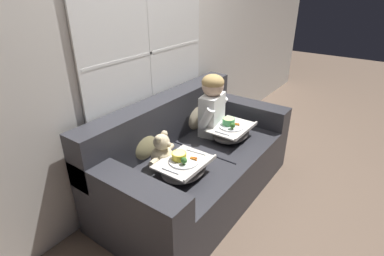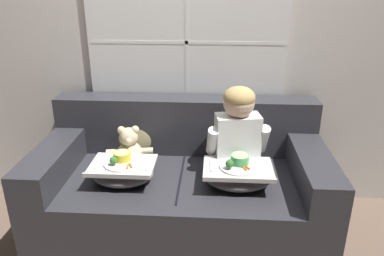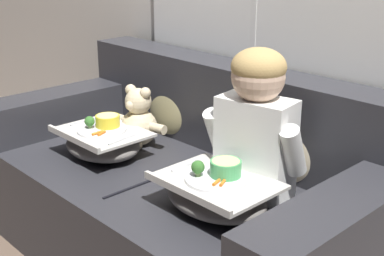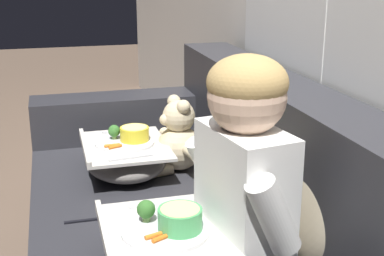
% 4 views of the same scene
% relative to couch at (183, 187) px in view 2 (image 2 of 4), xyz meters
% --- Properties ---
extents(ground_plane, '(14.00, 14.00, 0.00)m').
position_rel_couch_xyz_m(ground_plane, '(0.00, -0.06, -0.33)').
color(ground_plane, brown).
extents(wall_back_with_window, '(8.00, 0.08, 2.60)m').
position_rel_couch_xyz_m(wall_back_with_window, '(0.00, 0.50, 0.97)').
color(wall_back_with_window, beige).
rests_on(wall_back_with_window, ground_plane).
extents(couch, '(1.93, 0.98, 0.90)m').
position_rel_couch_xyz_m(couch, '(0.00, 0.00, 0.00)').
color(couch, '#2D2D33').
rests_on(couch, ground_plane).
extents(throw_pillow_behind_child, '(0.36, 0.17, 0.37)m').
position_rel_couch_xyz_m(throw_pillow_behind_child, '(0.37, 0.25, 0.31)').
color(throw_pillow_behind_child, '#C1B293').
rests_on(throw_pillow_behind_child, couch).
extents(throw_pillow_behind_teddy, '(0.32, 0.16, 0.34)m').
position_rel_couch_xyz_m(throw_pillow_behind_teddy, '(-0.37, 0.25, 0.31)').
color(throw_pillow_behind_teddy, tan).
rests_on(throw_pillow_behind_teddy, couch).
extents(child_figure, '(0.44, 0.23, 0.60)m').
position_rel_couch_xyz_m(child_figure, '(0.37, 0.04, 0.47)').
color(child_figure, white).
rests_on(child_figure, couch).
extents(teddy_bear, '(0.33, 0.23, 0.30)m').
position_rel_couch_xyz_m(teddy_bear, '(-0.37, 0.03, 0.27)').
color(teddy_bear, beige).
rests_on(teddy_bear, couch).
extents(lap_tray_child, '(0.44, 0.33, 0.20)m').
position_rel_couch_xyz_m(lap_tray_child, '(0.37, -0.18, 0.21)').
color(lap_tray_child, slate).
rests_on(lap_tray_child, child_figure).
extents(lap_tray_teddy, '(0.42, 0.33, 0.20)m').
position_rel_couch_xyz_m(lap_tray_teddy, '(-0.37, -0.18, 0.21)').
color(lap_tray_teddy, slate).
rests_on(lap_tray_teddy, teddy_bear).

